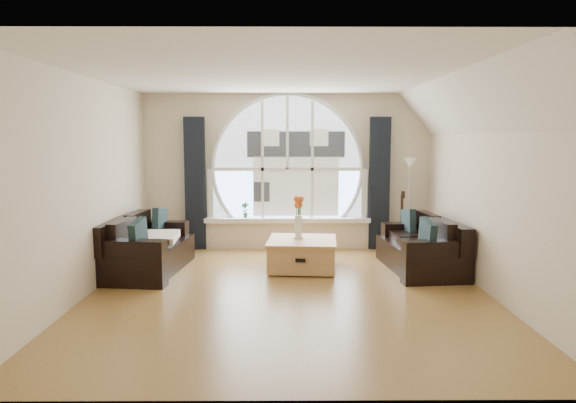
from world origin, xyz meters
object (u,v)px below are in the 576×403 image
object	(u,v)px
sofa_left	(147,245)
floor_lamp	(409,205)
potted_plant	(245,210)
coffee_chest	(302,253)
guitar	(401,222)
sofa_right	(420,243)
vase_flowers	(298,213)

from	to	relation	value
sofa_left	floor_lamp	bearing A→B (deg)	24.55
potted_plant	coffee_chest	bearing A→B (deg)	-56.83
coffee_chest	floor_lamp	world-z (taller)	floor_lamp
guitar	potted_plant	size ratio (longest dim) A/B	3.83
sofa_right	floor_lamp	xyz separation A→B (m)	(0.13, 1.31, 0.40)
sofa_left	sofa_right	xyz separation A→B (m)	(4.00, 0.06, 0.00)
coffee_chest	potted_plant	bearing A→B (deg)	127.64
sofa_left	coffee_chest	size ratio (longest dim) A/B	1.81
sofa_right	potted_plant	bearing A→B (deg)	144.77
vase_flowers	sofa_left	bearing A→B (deg)	-174.34
sofa_left	floor_lamp	size ratio (longest dim) A/B	1.13
coffee_chest	guitar	bearing A→B (deg)	37.92
sofa_left	guitar	bearing A→B (deg)	23.70
vase_flowers	guitar	world-z (taller)	vase_flowers
floor_lamp	potted_plant	world-z (taller)	floor_lamp
sofa_left	potted_plant	bearing A→B (deg)	56.58
vase_flowers	floor_lamp	distance (m)	2.25
guitar	coffee_chest	bearing A→B (deg)	-137.09
coffee_chest	vase_flowers	size ratio (longest dim) A/B	1.42
sofa_right	guitar	xyz separation A→B (m)	(-0.02, 1.20, 0.13)
coffee_chest	potted_plant	world-z (taller)	potted_plant
sofa_right	coffee_chest	distance (m)	1.75
sofa_right	coffee_chest	xyz separation A→B (m)	(-1.74, 0.07, -0.16)
guitar	sofa_right	bearing A→B (deg)	-79.39
sofa_right	sofa_left	bearing A→B (deg)	175.22
sofa_left	sofa_right	bearing A→B (deg)	7.01
guitar	floor_lamp	bearing A→B (deg)	46.52
sofa_right	guitar	bearing A→B (deg)	85.43
guitar	sofa_left	bearing A→B (deg)	-152.91
coffee_chest	guitar	world-z (taller)	guitar
coffee_chest	potted_plant	distance (m)	1.80
floor_lamp	sofa_right	bearing A→B (deg)	-95.63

